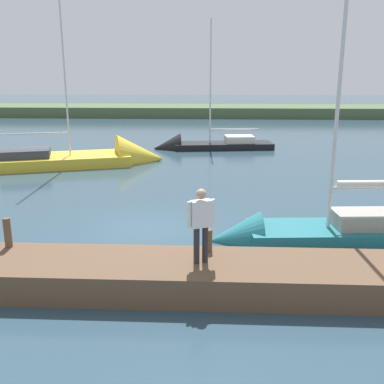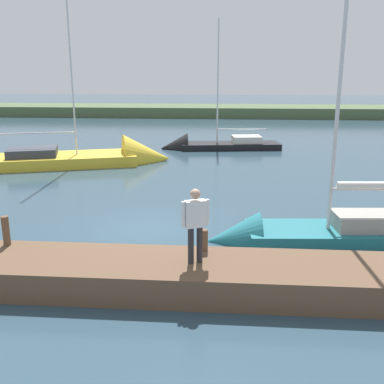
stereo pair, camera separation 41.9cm
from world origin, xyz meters
name	(u,v)px [view 2 (the right image)]	position (x,y,z in m)	size (l,w,h in m)	color
ground_plane	(148,229)	(0.00, 0.00, 0.00)	(200.00, 200.00, 0.00)	#2D4756
far_shoreline	(207,116)	(0.00, -42.14, 0.00)	(180.00, 8.00, 2.40)	#4C603D
dock_pier	(118,273)	(0.00, 4.20, 0.36)	(20.49, 2.04, 0.73)	brown
mooring_post_near	(6,231)	(3.07, 3.48, 1.11)	(0.19, 0.19, 0.77)	brown
mooring_post_far	(204,240)	(-2.05, 3.48, 1.00)	(0.18, 0.18, 0.55)	brown
sailboat_far_right	(322,239)	(-5.56, 0.74, 0.11)	(8.24, 2.43, 10.24)	#1E6B75
sailboat_near_dock	(99,161)	(4.82, -10.87, 0.18)	(11.42, 6.24, 13.56)	gold
sailboat_behind_pier	(208,147)	(-1.29, -16.58, 0.13)	(8.40, 3.11, 9.48)	black
person_on_dock	(195,220)	(-1.88, 4.21, 1.77)	(0.62, 0.39, 1.79)	#28282D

